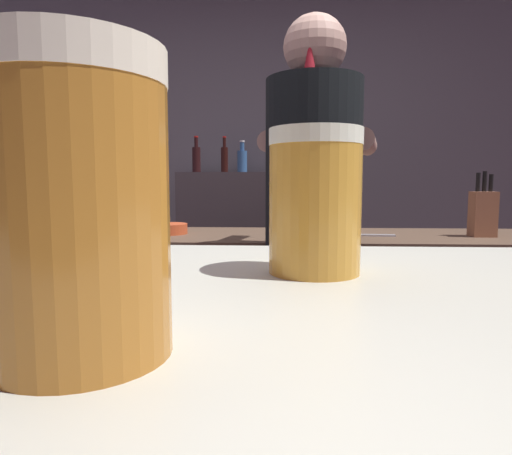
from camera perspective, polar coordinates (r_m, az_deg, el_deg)
The scene contains 13 objects.
wall_back at distance 3.54m, azimuth 0.62°, elevation 8.99°, with size 5.20×0.10×2.70m, color #504C53.
prep_counter at distance 2.17m, azimuth 8.53°, elevation -13.02°, with size 2.10×0.60×0.92m, color brown.
back_shelf at distance 3.32m, azimuth -3.07°, elevation -3.56°, with size 0.77×0.36×1.23m, color #3A3337.
bartender at distance 1.60m, azimuth 7.27°, elevation 0.37°, with size 0.48×0.55×1.74m.
knife_block at distance 2.20m, azimuth 27.24°, elevation 1.72°, with size 0.10×0.08×0.29m.
mixing_bowl at distance 2.11m, azimuth -11.19°, elevation -0.15°, with size 0.17×0.17×0.05m, color #CB4F29.
chefs_knife at distance 2.05m, azimuth 14.24°, elevation -0.97°, with size 0.24×0.03×0.01m, color silver.
pint_glass_near at distance 0.22m, azimuth -21.95°, elevation 2.57°, with size 0.08×0.08×0.14m.
pint_glass_far at distance 0.39m, azimuth 7.61°, elevation 3.33°, with size 0.08×0.08×0.13m.
bottle_soy at distance 3.35m, azimuth -1.80°, elevation 8.67°, with size 0.07×0.07×0.24m.
bottle_vinegar at distance 3.32m, azimuth -7.70°, elevation 8.83°, with size 0.06×0.06×0.27m.
bottle_olive_oil at distance 3.21m, azimuth -4.09°, elevation 8.89°, with size 0.05×0.05×0.25m.
bottle_hot_sauce at distance 3.26m, azimuth 2.40°, elevation 8.50°, with size 0.07×0.07×0.21m.
Camera 1 is at (0.14, -1.33, 1.16)m, focal length 30.99 mm.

